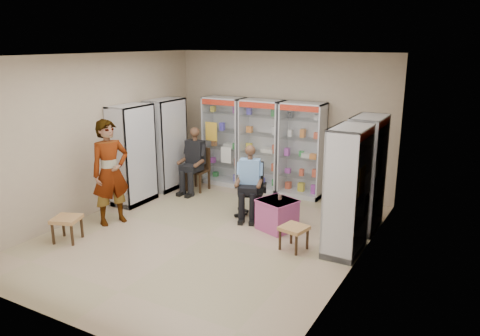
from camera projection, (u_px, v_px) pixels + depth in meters
The scene contains 18 objects.
floor at pixel (208, 235), 8.01m from camera, with size 6.00×6.00×0.00m, color tan.
room_shell at pixel (206, 121), 7.49m from camera, with size 5.02×6.02×3.01m.
cabinet_back_left at pixel (224, 141), 10.66m from camera, with size 0.90×0.50×2.00m, color #B6B9BE.
cabinet_back_mid at pixel (261, 146), 10.22m from camera, with size 0.90×0.50×2.00m, color #A6A9AE.
cabinet_back_right at pixel (302, 150), 9.77m from camera, with size 0.90×0.50×2.00m, color #B1B3B8.
cabinet_right_far at pixel (366, 174), 8.05m from camera, with size 0.50×0.90×2.00m, color silver.
cabinet_right_near at pixel (347, 191), 7.13m from camera, with size 0.50×0.90×2.00m, color #B5B8BD.
cabinet_left_far at pixel (166, 145), 10.31m from camera, with size 0.50×0.90×2.00m, color #B4B6BC.
cabinet_left_near at pixel (132, 155), 9.38m from camera, with size 0.50×0.90×2.00m, color silver.
wooden_chair at pixel (198, 170), 10.30m from camera, with size 0.42×0.42×0.94m, color black.
seated_customer at pixel (196, 161), 10.21m from camera, with size 0.44×0.60×1.34m, color black, non-canonical shape.
office_chair at pixel (251, 190), 8.80m from camera, with size 0.55×0.55×1.01m, color black.
seated_shopkeeper at pixel (250, 183), 8.72m from camera, with size 0.42×0.59×1.29m, color #669DCB, non-canonical shape.
pink_trunk at pixel (277, 215), 8.18m from camera, with size 0.57×0.54×0.54m, color #AB447B.
tea_glass at pixel (280, 197), 8.14m from camera, with size 0.07×0.07×0.09m, color #5B1807.
woven_stool_a at pixel (294, 238), 7.42m from camera, with size 0.39×0.39×0.39m, color olive.
woven_stool_b at pixel (67, 229), 7.73m from camera, with size 0.42×0.42×0.42m, color #B1764A.
standing_man at pixel (110, 172), 8.32m from camera, with size 0.69×0.46×1.90m, color #99999C.
Camera 1 is at (4.09, -6.22, 3.23)m, focal length 35.00 mm.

